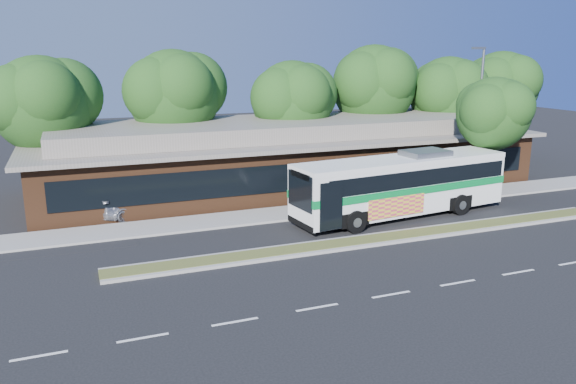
# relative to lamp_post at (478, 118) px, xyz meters

# --- Properties ---
(ground) EXTENTS (120.00, 120.00, 0.00)m
(ground) POSITION_rel_lamp_post_xyz_m (-9.56, -6.00, -4.90)
(ground) COLOR black
(ground) RESTS_ON ground
(median_strip) EXTENTS (26.00, 1.10, 0.15)m
(median_strip) POSITION_rel_lamp_post_xyz_m (-9.56, -5.40, -4.83)
(median_strip) COLOR #424D20
(median_strip) RESTS_ON ground
(sidewalk) EXTENTS (44.00, 2.60, 0.12)m
(sidewalk) POSITION_rel_lamp_post_xyz_m (-9.56, 0.40, -4.84)
(sidewalk) COLOR gray
(sidewalk) RESTS_ON ground
(plaza_building) EXTENTS (33.20, 11.20, 4.45)m
(plaza_building) POSITION_rel_lamp_post_xyz_m (-9.56, 6.99, -2.77)
(plaza_building) COLOR #4F2C19
(plaza_building) RESTS_ON ground
(lamp_post) EXTENTS (0.93, 0.18, 9.07)m
(lamp_post) POSITION_rel_lamp_post_xyz_m (0.00, 0.00, 0.00)
(lamp_post) COLOR slate
(lamp_post) RESTS_ON ground
(tree_bg_a) EXTENTS (6.47, 5.80, 8.63)m
(tree_bg_a) POSITION_rel_lamp_post_xyz_m (-24.15, 9.14, 0.97)
(tree_bg_a) COLOR black
(tree_bg_a) RESTS_ON ground
(tree_bg_b) EXTENTS (6.69, 6.00, 9.00)m
(tree_bg_b) POSITION_rel_lamp_post_xyz_m (-16.13, 10.14, 1.24)
(tree_bg_b) COLOR black
(tree_bg_b) RESTS_ON ground
(tree_bg_c) EXTENTS (6.24, 5.60, 8.26)m
(tree_bg_c) POSITION_rel_lamp_post_xyz_m (-8.16, 9.13, 0.69)
(tree_bg_c) COLOR black
(tree_bg_c) RESTS_ON ground
(tree_bg_d) EXTENTS (6.91, 6.20, 9.37)m
(tree_bg_d) POSITION_rel_lamp_post_xyz_m (-1.12, 10.15, 1.52)
(tree_bg_d) COLOR black
(tree_bg_d) RESTS_ON ground
(tree_bg_e) EXTENTS (6.47, 5.80, 8.50)m
(tree_bg_e) POSITION_rel_lamp_post_xyz_m (4.85, 9.14, 0.84)
(tree_bg_e) COLOR black
(tree_bg_e) RESTS_ON ground
(tree_bg_f) EXTENTS (6.69, 6.00, 8.92)m
(tree_bg_f) POSITION_rel_lamp_post_xyz_m (10.87, 10.14, 1.16)
(tree_bg_f) COLOR black
(tree_bg_f) RESTS_ON ground
(transit_bus) EXTENTS (12.82, 4.14, 3.54)m
(transit_bus) POSITION_rel_lamp_post_xyz_m (-6.58, -2.20, -2.93)
(transit_bus) COLOR white
(transit_bus) RESTS_ON ground
(sedan) EXTENTS (5.07, 3.30, 1.37)m
(sedan) POSITION_rel_lamp_post_xyz_m (-19.92, 3.26, -4.22)
(sedan) COLOR #B6B8BE
(sedan) RESTS_ON ground
(sidewalk_tree) EXTENTS (4.86, 4.36, 7.38)m
(sidewalk_tree) POSITION_rel_lamp_post_xyz_m (0.86, -0.56, 0.38)
(sidewalk_tree) COLOR black
(sidewalk_tree) RESTS_ON ground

